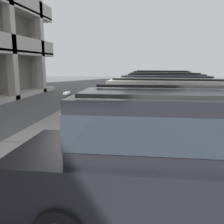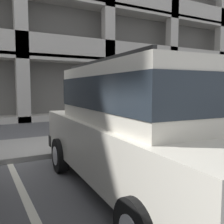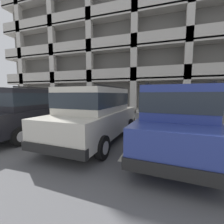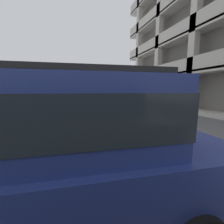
% 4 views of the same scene
% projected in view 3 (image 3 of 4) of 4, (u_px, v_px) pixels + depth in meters
% --- Properties ---
extents(ground_plane, '(80.00, 80.00, 0.10)m').
position_uv_depth(ground_plane, '(112.00, 128.00, 7.97)').
color(ground_plane, '#565659').
extents(sidewalk, '(40.00, 2.20, 0.12)m').
position_uv_depth(sidewalk, '(118.00, 122.00, 9.18)').
color(sidewalk, gray).
rests_on(sidewalk, ground_plane).
extents(parking_stall_lines, '(11.94, 4.80, 0.01)m').
position_uv_depth(parking_stall_lines, '(135.00, 137.00, 6.18)').
color(parking_stall_lines, silver).
rests_on(parking_stall_lines, ground_plane).
extents(silver_suv, '(2.19, 4.87, 2.03)m').
position_uv_depth(silver_suv, '(96.00, 112.00, 5.60)').
color(silver_suv, beige).
rests_on(silver_suv, ground_plane).
extents(red_sedan, '(2.07, 4.80, 2.03)m').
position_uv_depth(red_sedan, '(31.00, 109.00, 6.63)').
color(red_sedan, black).
rests_on(red_sedan, ground_plane).
extents(dark_hatchback, '(2.25, 4.90, 2.03)m').
position_uv_depth(dark_hatchback, '(176.00, 116.00, 4.58)').
color(dark_hatchback, navy).
rests_on(dark_hatchback, ground_plane).
extents(parking_meter_near, '(0.35, 0.12, 1.50)m').
position_uv_depth(parking_meter_near, '(114.00, 104.00, 8.13)').
color(parking_meter_near, '#595B60').
rests_on(parking_meter_near, sidewalk).
extents(parking_meter_far, '(0.15, 0.12, 1.54)m').
position_uv_depth(parking_meter_far, '(29.00, 104.00, 9.94)').
color(parking_meter_far, '#595B60').
rests_on(parking_meter_far, sidewalk).
extents(parking_garage, '(32.00, 10.00, 19.25)m').
position_uv_depth(parking_garage, '(142.00, 35.00, 18.38)').
color(parking_garage, '#64625C').
rests_on(parking_garage, ground_plane).
extents(fire_hydrant, '(0.30, 0.30, 0.70)m').
position_uv_depth(fire_hydrant, '(190.00, 121.00, 7.33)').
color(fire_hydrant, gold).
rests_on(fire_hydrant, sidewalk).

